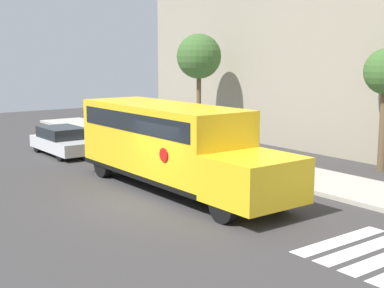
{
  "coord_description": "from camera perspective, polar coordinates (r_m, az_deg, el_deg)",
  "views": [
    {
      "loc": [
        14.09,
        -8.74,
        4.63
      ],
      "look_at": [
        -0.47,
        2.18,
        1.61
      ],
      "focal_mm": 50.0,
      "sensor_mm": 36.0,
      "label": 1
    }
  ],
  "objects": [
    {
      "name": "school_bus",
      "position": [
        18.61,
        -2.3,
        0.25
      ],
      "size": [
        9.62,
        2.57,
        2.93
      ],
      "color": "yellow",
      "rests_on": "ground"
    },
    {
      "name": "ground_plane",
      "position": [
        17.22,
        -4.9,
        -6.21
      ],
      "size": [
        60.0,
        60.0,
        0.0
      ],
      "primitive_type": "plane",
      "color": "#3A3838"
    },
    {
      "name": "tree_far_sidewalk",
      "position": [
        28.82,
        0.74,
        9.25
      ],
      "size": [
        2.39,
        2.39,
        5.78
      ],
      "color": "brown",
      "rests_on": "ground"
    },
    {
      "name": "parked_car",
      "position": [
        25.93,
        -13.55,
        0.33
      ],
      "size": [
        4.17,
        1.79,
        1.28
      ],
      "color": "silver",
      "rests_on": "ground"
    },
    {
      "name": "sidewalk_strip",
      "position": [
        21.25,
        10.15,
        -3.1
      ],
      "size": [
        44.0,
        3.0,
        0.15
      ],
      "color": "#B2ADA3",
      "rests_on": "ground"
    }
  ]
}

